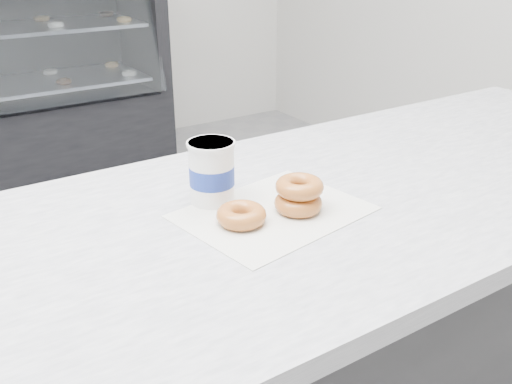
{
  "coord_description": "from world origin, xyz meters",
  "views": [
    {
      "loc": [
        -0.25,
        -1.42,
        1.39
      ],
      "look_at": [
        0.28,
        -0.59,
        0.94
      ],
      "focal_mm": 40.0,
      "sensor_mm": 36.0,
      "label": 1
    }
  ],
  "objects": [
    {
      "name": "wax_paper",
      "position": [
        0.31,
        -0.61,
        0.9
      ],
      "size": [
        0.38,
        0.31,
        0.0
      ],
      "primitive_type": "cube",
      "rotation": [
        0.0,
        0.0,
        0.16
      ],
      "color": "silver",
      "rests_on": "counter"
    },
    {
      "name": "donut_single",
      "position": [
        0.23,
        -0.62,
        0.92
      ],
      "size": [
        0.11,
        0.11,
        0.03
      ],
      "primitive_type": "torus",
      "rotation": [
        0.0,
        0.0,
        0.25
      ],
      "color": "#C27335",
      "rests_on": "wax_paper"
    },
    {
      "name": "donut_stack",
      "position": [
        0.35,
        -0.63,
        0.93
      ],
      "size": [
        0.11,
        0.11,
        0.06
      ],
      "color": "#C27335",
      "rests_on": "wax_paper"
    },
    {
      "name": "coffee_cup",
      "position": [
        0.24,
        -0.51,
        0.96
      ],
      "size": [
        0.09,
        0.09,
        0.13
      ],
      "rotation": [
        0.0,
        0.0,
        -0.02
      ],
      "color": "white",
      "rests_on": "counter"
    }
  ]
}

